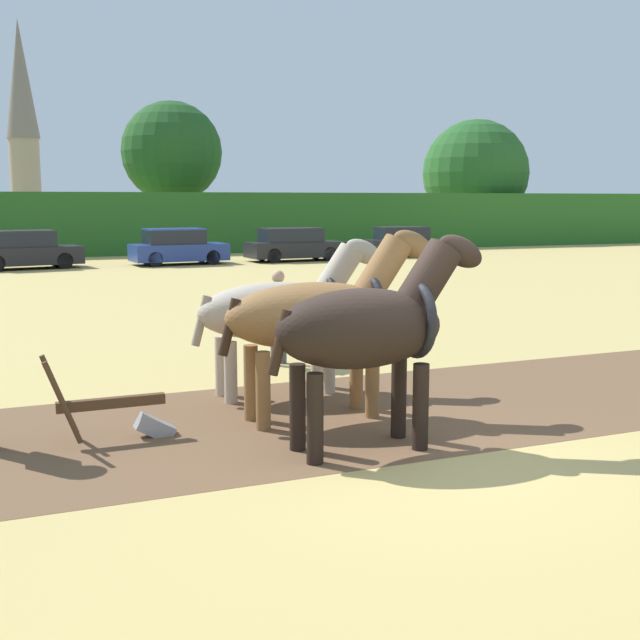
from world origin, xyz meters
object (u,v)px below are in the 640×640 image
(farmer_beside_team, at_px, (278,311))
(tree_center_left, at_px, (172,152))
(draft_horse_trail_left, at_px, (283,309))
(plow, at_px, (122,413))
(parked_car_right, at_px, (404,242))
(parked_car_center, at_px, (177,247))
(draft_horse_lead_right, at_px, (321,314))
(parked_car_center_right, at_px, (294,245))
(draft_horse_lead_left, at_px, (369,327))
(tree_center, at_px, (476,173))
(church_spire, at_px, (23,123))
(parked_car_center_left, at_px, (25,250))

(farmer_beside_team, bearing_deg, tree_center_left, 138.81)
(draft_horse_trail_left, relative_size, plow, 1.98)
(tree_center_left, height_order, parked_car_right, tree_center_left)
(parked_car_center, bearing_deg, draft_horse_trail_left, -102.44)
(farmer_beside_team, bearing_deg, parked_car_center, 139.95)
(plow, bearing_deg, draft_horse_lead_right, -0.00)
(tree_center_left, height_order, draft_horse_trail_left, tree_center_left)
(tree_center_left, xyz_separation_m, draft_horse_lead_right, (-5.17, -35.71, -4.01))
(draft_horse_lead_right, height_order, parked_car_center_right, draft_horse_lead_right)
(draft_horse_lead_left, height_order, parked_car_center, draft_horse_lead_left)
(farmer_beside_team, bearing_deg, draft_horse_trail_left, -49.46)
(tree_center, xyz_separation_m, parked_car_center, (-21.69, -11.03, -3.71))
(draft_horse_lead_right, bearing_deg, parked_car_center_right, 70.05)
(church_spire, bearing_deg, draft_horse_lead_left, -88.30)
(tree_center, xyz_separation_m, draft_horse_trail_left, (-24.92, -34.63, -3.23))
(tree_center, distance_m, farmer_beside_team, 40.88)
(tree_center_left, xyz_separation_m, parked_car_center_left, (-8.12, -10.70, -4.61))
(parked_car_center_right, bearing_deg, draft_horse_lead_left, -111.17)
(church_spire, xyz_separation_m, draft_horse_lead_left, (1.86, -62.52, -7.52))
(tree_center_left, xyz_separation_m, parked_car_right, (9.31, -9.95, -4.65))
(plow, bearing_deg, draft_horse_trail_left, 29.19)
(farmer_beside_team, xyz_separation_m, parked_car_center_right, (7.97, 21.69, -0.20))
(parked_car_center_left, bearing_deg, draft_horse_trail_left, -93.26)
(draft_horse_trail_left, relative_size, farmer_beside_team, 1.84)
(draft_horse_lead_left, xyz_separation_m, plow, (-2.51, 1.34, -1.06))
(parked_car_right, bearing_deg, draft_horse_lead_left, -112.49)
(draft_horse_lead_left, bearing_deg, tree_center, 55.21)
(farmer_beside_team, bearing_deg, parked_car_center_right, 126.77)
(draft_horse_lead_right, relative_size, parked_car_right, 0.73)
(church_spire, relative_size, draft_horse_lead_left, 6.37)
(tree_center, height_order, farmer_beside_team, tree_center)
(draft_horse_lead_left, distance_m, parked_car_center_right, 27.79)
(plow, distance_m, farmer_beside_team, 4.62)
(church_spire, xyz_separation_m, draft_horse_trail_left, (1.81, -59.74, -7.67))
(tree_center, relative_size, farmer_beside_team, 4.92)
(parked_car_center_right, bearing_deg, parked_car_center, 177.41)
(tree_center, height_order, parked_car_right, tree_center)
(plow, xyz_separation_m, farmer_beside_team, (3.04, 3.42, 0.61))
(draft_horse_lead_right, bearing_deg, parked_car_right, 59.50)
(draft_horse_lead_left, relative_size, parked_car_center, 0.64)
(parked_car_center_left, bearing_deg, church_spire, 77.93)
(plow, bearing_deg, draft_horse_lead_left, -29.25)
(draft_horse_lead_right, height_order, draft_horse_trail_left, draft_horse_lead_right)
(church_spire, bearing_deg, parked_car_center_left, -91.76)
(parked_car_center, xyz_separation_m, parked_car_center_right, (5.32, 0.07, -0.02))
(farmer_beside_team, bearing_deg, parked_car_center_left, 156.13)
(tree_center_left, height_order, draft_horse_lead_left, tree_center_left)
(draft_horse_lead_left, relative_size, draft_horse_lead_right, 0.90)
(draft_horse_trail_left, bearing_deg, parked_car_center_right, 68.96)
(tree_center_left, distance_m, parked_car_center_right, 12.09)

